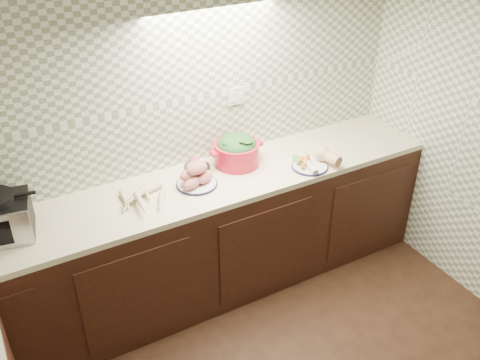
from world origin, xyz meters
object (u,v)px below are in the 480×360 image
sweet_potato_plate (196,176)px  dutch_oven (237,150)px  parsnip_pile (143,194)px  veg_plate (315,159)px  onion_bowl (197,168)px

sweet_potato_plate → dutch_oven: (0.36, 0.11, 0.04)m
sweet_potato_plate → parsnip_pile: bearing=176.9°
veg_plate → onion_bowl: bearing=159.9°
parsnip_pile → dutch_oven: dutch_oven is taller
parsnip_pile → veg_plate: size_ratio=1.26×
parsnip_pile → dutch_oven: bearing=7.3°
sweet_potato_plate → dutch_oven: 0.38m
dutch_oven → veg_plate: 0.54m
parsnip_pile → onion_bowl: size_ratio=2.18×
sweet_potato_plate → onion_bowl: sweet_potato_plate is taller
dutch_oven → veg_plate: dutch_oven is taller
parsnip_pile → veg_plate: bearing=-9.0°
parsnip_pile → sweet_potato_plate: 0.35m
parsnip_pile → sweet_potato_plate: sweet_potato_plate is taller
onion_bowl → veg_plate: (0.76, -0.28, -0.01)m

